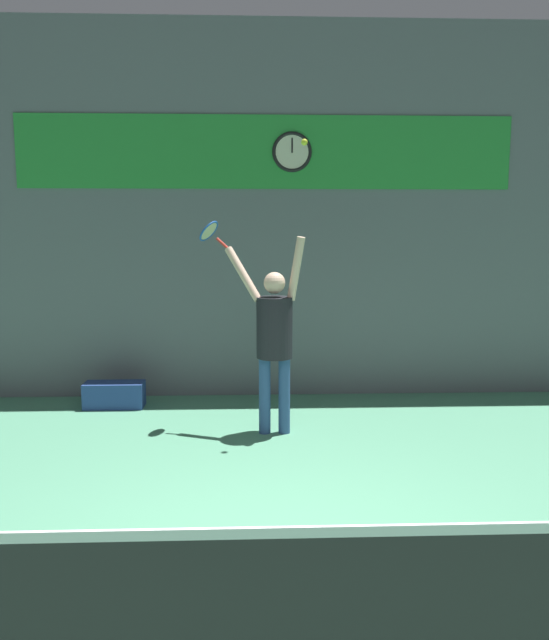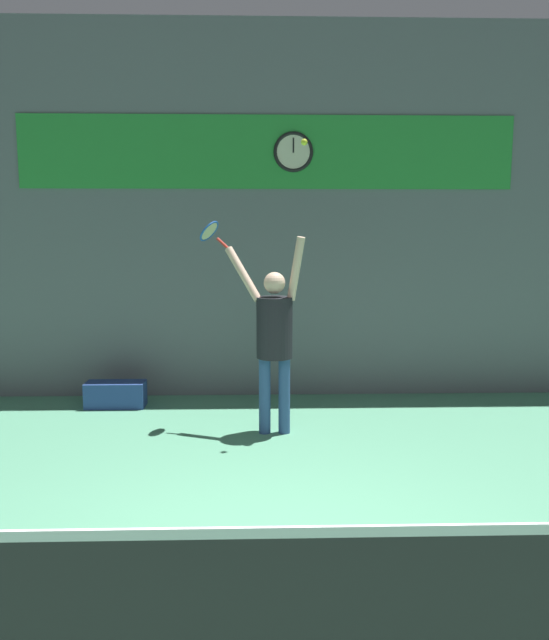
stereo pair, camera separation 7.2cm
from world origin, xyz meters
name	(u,v)px [view 2 (the right image)]	position (x,y,z in m)	size (l,w,h in m)	color
ground_plane	(281,570)	(0.00, 0.00, 0.00)	(18.00, 18.00, 0.00)	#4C8C6B
back_wall	(268,213)	(0.00, 4.61, 2.50)	(18.00, 0.10, 5.00)	slate
sponsor_banner	(268,152)	(0.00, 4.55, 3.30)	(6.53, 0.02, 0.95)	#288C38
scoreboard_clock	(293,152)	(0.34, 4.53, 3.30)	(0.53, 0.05, 0.53)	beige
court_net	(292,622)	(0.00, -1.31, 0.50)	(7.72, 0.07, 1.06)	#333333
tennis_player	(274,332)	(0.04, 2.89, 1.15)	(0.91, 0.53, 2.20)	#2D4C7F
tennis_racket	(210,232)	(-0.68, 3.26, 2.25)	(0.39, 0.34, 0.33)	red
tennis_ball	(304,142)	(0.35, 2.72, 3.17)	(0.07, 0.07, 0.07)	#CCDB2D
equipment_bag	(116,394)	(-1.98, 4.01, 0.16)	(0.76, 0.33, 0.33)	navy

